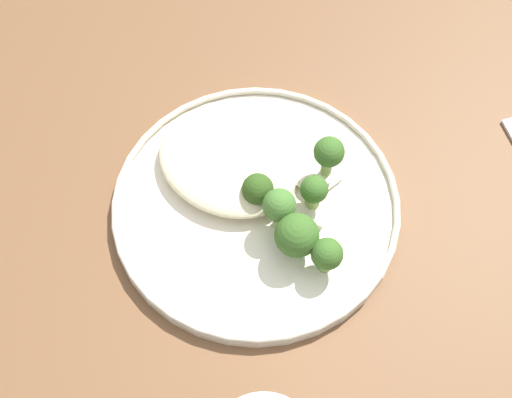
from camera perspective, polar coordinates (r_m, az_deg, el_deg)
name	(u,v)px	position (r m, az deg, el deg)	size (l,w,h in m)	color
ground	(264,384)	(1.37, 0.67, -15.72)	(6.00, 6.00, 0.00)	#47423D
wooden_dining_table	(270,242)	(0.74, 1.20, -3.74)	(1.40, 1.00, 0.74)	brown
dinner_plate	(256,205)	(0.66, 0.00, -0.48)	(0.29, 0.29, 0.02)	beige
noodle_bed	(227,163)	(0.67, -2.49, 3.18)	(0.15, 0.12, 0.03)	beige
seared_scallop_half_hidden	(230,156)	(0.68, -2.23, 3.74)	(0.03, 0.03, 0.02)	#E5C689
seared_scallop_on_noodles	(182,141)	(0.69, -6.46, 4.99)	(0.03, 0.03, 0.02)	beige
seared_scallop_left_edge	(254,170)	(0.67, -0.15, 2.54)	(0.03, 0.03, 0.02)	beige
seared_scallop_large_seared	(224,191)	(0.66, -2.80, 0.71)	(0.02, 0.02, 0.02)	#DBB77A
seared_scallop_front_small	(246,135)	(0.69, -0.90, 5.53)	(0.02, 0.02, 0.01)	beige
seared_scallop_tiny_bay	(213,177)	(0.67, -3.75, 1.91)	(0.03, 0.03, 0.01)	#DBB77A
seared_scallop_rear_pale	(201,157)	(0.68, -4.77, 3.65)	(0.04, 0.04, 0.02)	#E5C689
broccoli_floret_rear_charred	(279,206)	(0.62, 2.02, -0.63)	(0.03, 0.03, 0.05)	#89A356
broccoli_floret_split_head	(314,191)	(0.64, 5.04, 0.72)	(0.03, 0.03, 0.04)	#89A356
broccoli_floret_tall_stalk	(329,153)	(0.66, 6.33, 3.96)	(0.03, 0.03, 0.05)	#89A356
broccoli_floret_right_tilted	(297,236)	(0.61, 3.55, -3.20)	(0.04, 0.04, 0.05)	#89A356
broccoli_floret_left_leaning	(327,255)	(0.61, 6.15, -4.83)	(0.03, 0.03, 0.04)	#7A994C
broccoli_floret_small_sprig	(258,190)	(0.64, 0.15, 0.80)	(0.03, 0.03, 0.04)	#89A356
onion_sliver_long_sliver	(300,221)	(0.65, 3.82, -1.87)	(0.05, 0.01, 0.00)	silver
onion_sliver_curled_piece	(299,185)	(0.67, 3.75, 1.23)	(0.04, 0.01, 0.00)	silver
onion_sliver_short_strip	(330,186)	(0.67, 6.40, 1.15)	(0.04, 0.01, 0.00)	silver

